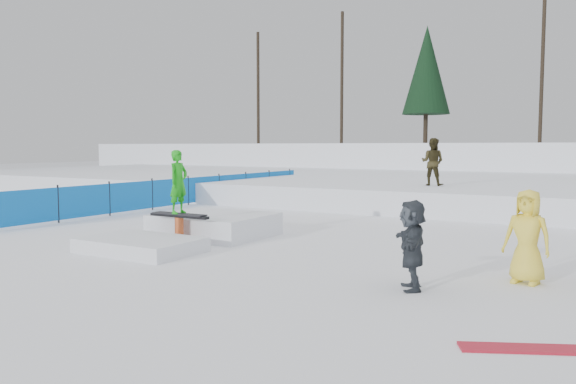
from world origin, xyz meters
The scene contains 9 objects.
ground centered at (0.00, 0.00, 0.00)m, with size 120.00×120.00×0.00m, color white.
snow_berm centered at (0.00, 30.00, 1.20)m, with size 60.00×14.00×2.40m, color white.
snow_midrise centered at (0.00, 16.00, 0.40)m, with size 50.00×18.00×0.80m, color white.
safety_fence centered at (-6.50, 6.60, 0.55)m, with size 0.05×16.00×1.10m.
walker_olive centered at (1.68, 10.22, 1.65)m, with size 0.82×0.64×1.69m, color #2C2712.
spectator_yellow centered at (6.11, -0.04, 0.76)m, with size 0.74×0.48×1.51m, color yellow.
spectator_dark centered at (4.64, -1.35, 0.69)m, with size 1.29×0.41×1.39m, color #2F353C.
loose_board_red centered at (6.51, -3.24, 0.01)m, with size 1.40×0.28×0.03m, color #AA1829.
jib_rail_feature centered at (-1.18, 0.57, 0.30)m, with size 2.60×4.40×2.11m.
Camera 1 is at (7.26, -9.62, 2.19)m, focal length 35.00 mm.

